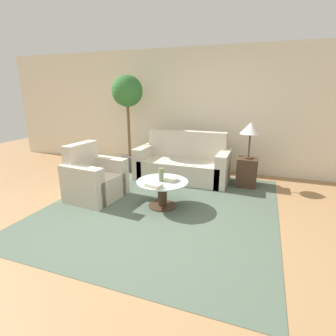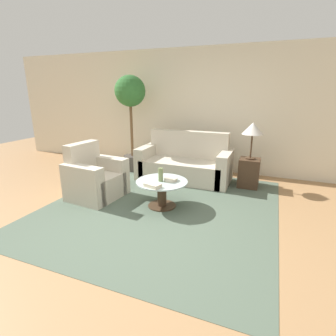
# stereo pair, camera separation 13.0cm
# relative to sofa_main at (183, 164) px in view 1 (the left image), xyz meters

# --- Properties ---
(ground_plane) EXTENTS (14.00, 14.00, 0.00)m
(ground_plane) POSITION_rel_sofa_main_xyz_m (0.07, -2.19, -0.30)
(ground_plane) COLOR #9E754C
(wall_back) EXTENTS (10.00, 0.06, 2.60)m
(wall_back) POSITION_rel_sofa_main_xyz_m (0.07, 0.82, 1.00)
(wall_back) COLOR beige
(wall_back) RESTS_ON ground_plane
(rug) EXTENTS (3.36, 3.63, 0.01)m
(rug) POSITION_rel_sofa_main_xyz_m (0.10, -1.40, -0.29)
(rug) COLOR #4C5B4C
(rug) RESTS_ON ground_plane
(sofa_main) EXTENTS (1.82, 0.80, 0.94)m
(sofa_main) POSITION_rel_sofa_main_xyz_m (0.00, 0.00, 0.00)
(sofa_main) COLOR beige
(sofa_main) RESTS_ON ground_plane
(armchair) EXTENTS (0.81, 0.90, 0.90)m
(armchair) POSITION_rel_sofa_main_xyz_m (-1.11, -1.46, 0.00)
(armchair) COLOR beige
(armchair) RESTS_ON ground_plane
(coffee_table) EXTENTS (0.78, 0.78, 0.41)m
(coffee_table) POSITION_rel_sofa_main_xyz_m (0.10, -1.40, -0.03)
(coffee_table) COLOR #422D1E
(coffee_table) RESTS_ON ground_plane
(side_table) EXTENTS (0.36, 0.36, 0.53)m
(side_table) POSITION_rel_sofa_main_xyz_m (1.24, -0.00, -0.03)
(side_table) COLOR #422D1E
(side_table) RESTS_ON ground_plane
(table_lamp) EXTENTS (0.37, 0.37, 0.66)m
(table_lamp) POSITION_rel_sofa_main_xyz_m (1.24, -0.00, 0.77)
(table_lamp) COLOR #422D1E
(table_lamp) RESTS_ON side_table
(potted_plant) EXTENTS (0.64, 0.64, 2.04)m
(potted_plant) POSITION_rel_sofa_main_xyz_m (-1.28, 0.15, 1.16)
(potted_plant) COLOR #3D3833
(potted_plant) RESTS_ON ground_plane
(vase) EXTENTS (0.07, 0.07, 0.20)m
(vase) POSITION_rel_sofa_main_xyz_m (0.08, -1.41, 0.22)
(vase) COLOR #6B7A4C
(vase) RESTS_ON coffee_table
(bowl) EXTENTS (0.21, 0.21, 0.05)m
(bowl) POSITION_rel_sofa_main_xyz_m (0.21, -1.34, 0.14)
(bowl) COLOR beige
(bowl) RESTS_ON coffee_table
(book_stack) EXTENTS (0.26, 0.19, 0.05)m
(book_stack) POSITION_rel_sofa_main_xyz_m (0.08, -1.69, 0.14)
(book_stack) COLOR beige
(book_stack) RESTS_ON coffee_table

